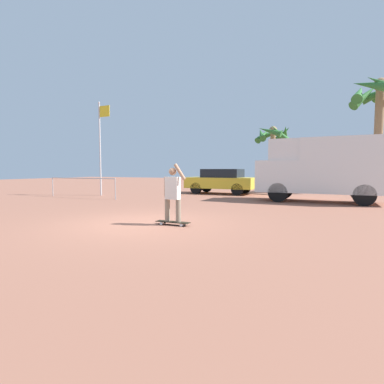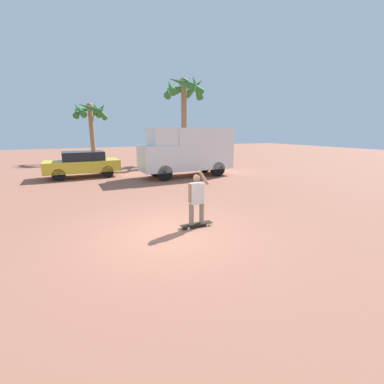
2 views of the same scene
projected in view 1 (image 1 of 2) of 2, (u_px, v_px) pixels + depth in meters
ground_plane at (142, 223)px, 8.47m from camera, size 80.00×80.00×0.00m
skateboard at (173, 222)px, 8.19m from camera, size 0.98×0.24×0.10m
person_skateboarder at (173, 192)px, 8.12m from camera, size 0.66×0.22×1.59m
camper_van at (323, 167)px, 13.82m from camera, size 5.64×2.01×2.93m
parked_car_yellow at (221, 181)px, 18.68m from camera, size 4.25×1.91×1.54m
palm_tree_near_van at (381, 98)px, 18.49m from camera, size 3.65×3.78×7.28m
palm_tree_center_background at (273, 137)px, 25.77m from camera, size 3.18×3.21×5.34m
flagpole at (101, 142)px, 17.25m from camera, size 0.81×0.12×5.39m
plaza_railing_segment at (82, 181)px, 16.03m from camera, size 4.53×0.05×1.08m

